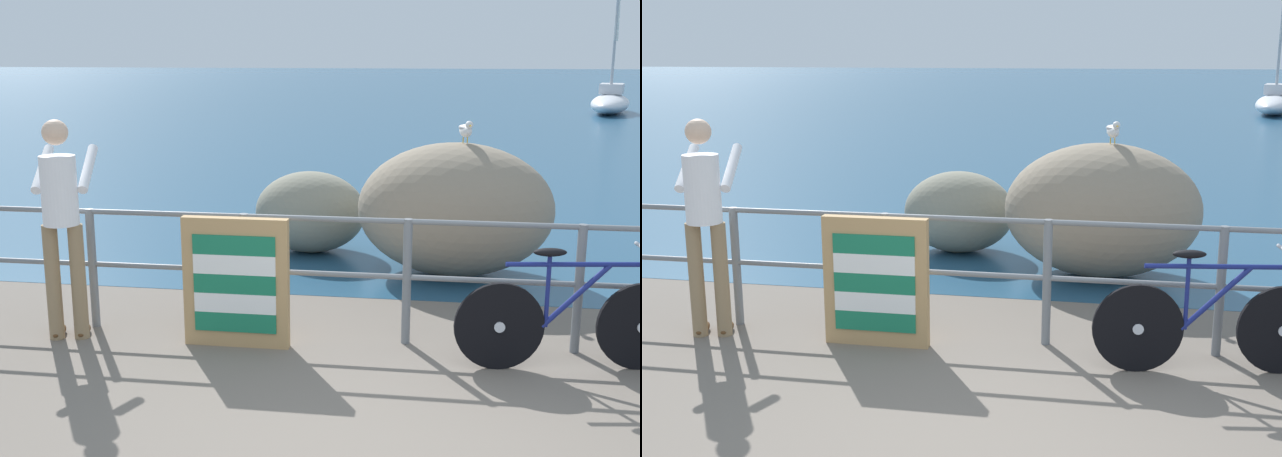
{
  "view_description": "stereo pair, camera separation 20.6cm",
  "coord_description": "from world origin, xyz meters",
  "views": [
    {
      "loc": [
        0.23,
        -4.0,
        2.31
      ],
      "look_at": [
        -0.75,
        2.43,
        0.83
      ],
      "focal_mm": 44.41,
      "sensor_mm": 36.0,
      "label": 1
    },
    {
      "loc": [
        0.43,
        -3.96,
        2.31
      ],
      "look_at": [
        -0.75,
        2.43,
        0.83
      ],
      "focal_mm": 44.41,
      "sensor_mm": 36.0,
      "label": 2
    }
  ],
  "objects": [
    {
      "name": "sea_surface",
      "position": [
        0.0,
        48.15,
        0.0
      ],
      "size": [
        120.0,
        90.0,
        0.01
      ],
      "primitive_type": "cube",
      "color": "navy",
      "rests_on": "ground_plane"
    },
    {
      "name": "breakwater_boulder_left",
      "position": [
        -1.23,
        4.83,
        0.47
      ],
      "size": [
        1.28,
        0.99,
        0.94
      ],
      "color": "gray",
      "rests_on": "ground"
    },
    {
      "name": "folded_deckchair_stack",
      "position": [
        -1.32,
        1.78,
        0.52
      ],
      "size": [
        0.84,
        0.1,
        1.04
      ],
      "color": "tan",
      "rests_on": "ground_plane"
    },
    {
      "name": "breakwater_boulder_main",
      "position": [
        0.4,
        4.13,
        0.69
      ],
      "size": [
        2.01,
        1.47,
        1.38
      ],
      "color": "gray",
      "rests_on": "ground"
    },
    {
      "name": "seagull",
      "position": [
        0.47,
        4.1,
        1.52
      ],
      "size": [
        0.18,
        0.34,
        0.23
      ],
      "rotation": [
        0.0,
        0.0,
        4.96
      ],
      "color": "gold",
      "rests_on": "breakwater_boulder_main"
    },
    {
      "name": "person_at_railing",
      "position": [
        -2.72,
        1.76,
        0.99
      ],
      "size": [
        0.54,
        0.67,
        1.78
      ],
      "rotation": [
        0.0,
        0.0,
        1.79
      ],
      "color": "#8C7251",
      "rests_on": "ground_plane"
    },
    {
      "name": "bicycle",
      "position": [
        1.21,
        1.69,
        0.39
      ],
      "size": [
        1.69,
        0.48,
        0.92
      ],
      "rotation": [
        0.0,
        0.0,
        0.14
      ],
      "color": "black",
      "rests_on": "ground_plane"
    },
    {
      "name": "ground_plane",
      "position": [
        0.0,
        20.0,
        -0.05
      ],
      "size": [
        120.0,
        120.0,
        0.1
      ],
      "primitive_type": "cube",
      "color": "#6B6056"
    },
    {
      "name": "sailboat",
      "position": [
        6.32,
        26.41,
        0.71
      ],
      "size": [
        2.38,
        4.59,
        6.16
      ],
      "rotation": [
        0.0,
        0.0,
        4.45
      ],
      "color": "white",
      "rests_on": "sea_surface"
    },
    {
      "name": "promenade_railing",
      "position": [
        0.0,
        2.03,
        0.63
      ],
      "size": [
        7.94,
        0.07,
        1.02
      ],
      "color": "slate",
      "rests_on": "ground_plane"
    }
  ]
}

